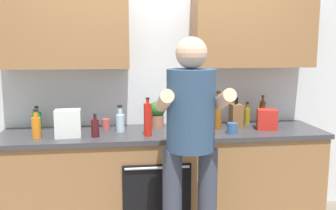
{
  "coord_description": "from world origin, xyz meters",
  "views": [
    {
      "loc": [
        -0.39,
        -3.18,
        1.64
      ],
      "look_at": [
        0.02,
        -0.1,
        1.15
      ],
      "focal_mm": 39.83,
      "sensor_mm": 36.0,
      "label": 1
    }
  ],
  "objects_px": {
    "bottle_syrup": "(218,112)",
    "bottle_water": "(120,121)",
    "grocery_bag_crisps": "(267,119)",
    "cup_tea": "(232,128)",
    "bottle_juice": "(36,127)",
    "bottle_hotsauce": "(148,119)",
    "grocery_bag_produce": "(68,123)",
    "bottle_soda": "(37,120)",
    "person_standing": "(191,136)",
    "bottle_vinegar": "(262,112)",
    "cup_stoneware": "(180,123)",
    "potted_herb": "(157,113)",
    "cup_ceramic": "(106,124)",
    "knife_block": "(236,116)",
    "bottle_oil": "(247,116)",
    "bottle_wine": "(95,128)"
  },
  "relations": [
    {
      "from": "bottle_syrup",
      "to": "cup_ceramic",
      "type": "xyz_separation_m",
      "value": [
        -1.01,
        0.13,
        -0.1
      ]
    },
    {
      "from": "bottle_juice",
      "to": "cup_stoneware",
      "type": "height_order",
      "value": "bottle_juice"
    },
    {
      "from": "bottle_hotsauce",
      "to": "grocery_bag_crisps",
      "type": "height_order",
      "value": "bottle_hotsauce"
    },
    {
      "from": "knife_block",
      "to": "grocery_bag_produce",
      "type": "distance_m",
      "value": 1.5
    },
    {
      "from": "knife_block",
      "to": "grocery_bag_crisps",
      "type": "distance_m",
      "value": 0.28
    },
    {
      "from": "bottle_soda",
      "to": "bottle_vinegar",
      "type": "height_order",
      "value": "bottle_vinegar"
    },
    {
      "from": "person_standing",
      "to": "knife_block",
      "type": "relative_size",
      "value": 6.19
    },
    {
      "from": "cup_stoneware",
      "to": "potted_herb",
      "type": "relative_size",
      "value": 0.43
    },
    {
      "from": "bottle_wine",
      "to": "grocery_bag_crisps",
      "type": "relative_size",
      "value": 1.08
    },
    {
      "from": "bottle_syrup",
      "to": "cup_ceramic",
      "type": "distance_m",
      "value": 1.02
    },
    {
      "from": "bottle_water",
      "to": "grocery_bag_produce",
      "type": "bearing_deg",
      "value": -162.94
    },
    {
      "from": "bottle_soda",
      "to": "cup_tea",
      "type": "xyz_separation_m",
      "value": [
        1.69,
        -0.37,
        -0.04
      ]
    },
    {
      "from": "bottle_water",
      "to": "cup_stoneware",
      "type": "xyz_separation_m",
      "value": [
        0.54,
        0.01,
        -0.04
      ]
    },
    {
      "from": "bottle_vinegar",
      "to": "cup_stoneware",
      "type": "xyz_separation_m",
      "value": [
        -0.83,
        -0.15,
        -0.06
      ]
    },
    {
      "from": "grocery_bag_produce",
      "to": "knife_block",
      "type": "bearing_deg",
      "value": 6.41
    },
    {
      "from": "bottle_hotsauce",
      "to": "knife_block",
      "type": "xyz_separation_m",
      "value": [
        0.83,
        0.23,
        -0.03
      ]
    },
    {
      "from": "cup_ceramic",
      "to": "potted_herb",
      "type": "relative_size",
      "value": 0.37
    },
    {
      "from": "knife_block",
      "to": "grocery_bag_crisps",
      "type": "height_order",
      "value": "knife_block"
    },
    {
      "from": "bottle_hotsauce",
      "to": "cup_ceramic",
      "type": "xyz_separation_m",
      "value": [
        -0.36,
        0.31,
        -0.1
      ]
    },
    {
      "from": "bottle_syrup",
      "to": "bottle_water",
      "type": "xyz_separation_m",
      "value": [
        -0.88,
        0.01,
        -0.06
      ]
    },
    {
      "from": "grocery_bag_produce",
      "to": "bottle_wine",
      "type": "bearing_deg",
      "value": -10.62
    },
    {
      "from": "bottle_hotsauce",
      "to": "bottle_vinegar",
      "type": "xyz_separation_m",
      "value": [
        1.14,
        0.35,
        -0.03
      ]
    },
    {
      "from": "bottle_syrup",
      "to": "bottle_water",
      "type": "height_order",
      "value": "bottle_syrup"
    },
    {
      "from": "bottle_hotsauce",
      "to": "bottle_water",
      "type": "bearing_deg",
      "value": 139.85
    },
    {
      "from": "bottle_vinegar",
      "to": "potted_herb",
      "type": "xyz_separation_m",
      "value": [
        -1.02,
        -0.06,
        0.02
      ]
    },
    {
      "from": "bottle_oil",
      "to": "knife_block",
      "type": "height_order",
      "value": "knife_block"
    },
    {
      "from": "bottle_hotsauce",
      "to": "grocery_bag_produce",
      "type": "distance_m",
      "value": 0.66
    },
    {
      "from": "grocery_bag_crisps",
      "to": "bottle_juice",
      "type": "bearing_deg",
      "value": -178.03
    },
    {
      "from": "bottle_juice",
      "to": "cup_ceramic",
      "type": "bearing_deg",
      "value": 25.73
    },
    {
      "from": "person_standing",
      "to": "bottle_hotsauce",
      "type": "height_order",
      "value": "person_standing"
    },
    {
      "from": "grocery_bag_crisps",
      "to": "cup_tea",
      "type": "bearing_deg",
      "value": -161.14
    },
    {
      "from": "bottle_soda",
      "to": "cup_stoneware",
      "type": "height_order",
      "value": "bottle_soda"
    },
    {
      "from": "bottle_syrup",
      "to": "bottle_juice",
      "type": "bearing_deg",
      "value": -174.93
    },
    {
      "from": "bottle_soda",
      "to": "knife_block",
      "type": "distance_m",
      "value": 1.8
    },
    {
      "from": "bottle_syrup",
      "to": "cup_stoneware",
      "type": "relative_size",
      "value": 3.22
    },
    {
      "from": "person_standing",
      "to": "cup_stoneware",
      "type": "relative_size",
      "value": 15.92
    },
    {
      "from": "bottle_juice",
      "to": "potted_herb",
      "type": "height_order",
      "value": "potted_herb"
    },
    {
      "from": "bottle_wine",
      "to": "bottle_vinegar",
      "type": "relative_size",
      "value": 0.71
    },
    {
      "from": "bottle_juice",
      "to": "grocery_bag_produce",
      "type": "xyz_separation_m",
      "value": [
        0.25,
        0.02,
        0.02
      ]
    },
    {
      "from": "bottle_juice",
      "to": "bottle_syrup",
      "type": "bearing_deg",
      "value": 5.07
    },
    {
      "from": "bottle_syrup",
      "to": "cup_ceramic",
      "type": "height_order",
      "value": "bottle_syrup"
    },
    {
      "from": "bottle_vinegar",
      "to": "cup_ceramic",
      "type": "height_order",
      "value": "bottle_vinegar"
    },
    {
      "from": "bottle_soda",
      "to": "cup_stoneware",
      "type": "distance_m",
      "value": 1.28
    },
    {
      "from": "bottle_hotsauce",
      "to": "knife_block",
      "type": "bearing_deg",
      "value": 15.27
    },
    {
      "from": "grocery_bag_crisps",
      "to": "grocery_bag_produce",
      "type": "xyz_separation_m",
      "value": [
        -1.74,
        -0.05,
        0.02
      ]
    },
    {
      "from": "bottle_soda",
      "to": "cup_ceramic",
      "type": "bearing_deg",
      "value": -4.88
    },
    {
      "from": "bottle_soda",
      "to": "cup_ceramic",
      "type": "relative_size",
      "value": 2.33
    },
    {
      "from": "cup_stoneware",
      "to": "knife_block",
      "type": "height_order",
      "value": "knife_block"
    },
    {
      "from": "bottle_wine",
      "to": "potted_herb",
      "type": "distance_m",
      "value": 0.61
    },
    {
      "from": "bottle_oil",
      "to": "grocery_bag_produce",
      "type": "relative_size",
      "value": 0.95
    }
  ]
}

